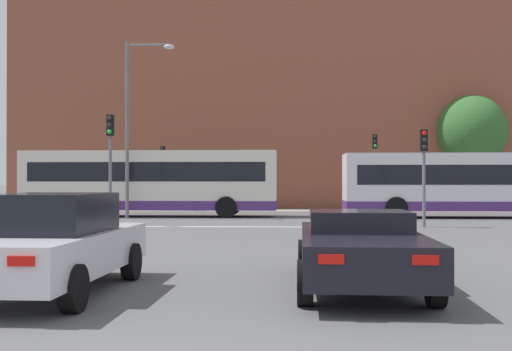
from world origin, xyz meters
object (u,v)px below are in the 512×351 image
object	(u,v)px
traffic_light_near_left	(110,151)
street_lamp_junction	(135,112)
traffic_light_near_right	(424,161)
traffic_light_far_right	(375,160)
traffic_light_far_left	(163,167)
car_roadster_right	(360,248)
pedestrian_waiting	(217,195)
car_saloon_left	(51,243)
pedestrian_walking_east	(238,193)
bus_crossing_lead	(151,181)
bus_crossing_trailing	(471,183)

from	to	relation	value
traffic_light_near_left	street_lamp_junction	xyz separation A→B (m)	(-0.17, 4.68, 2.02)
traffic_light_near_right	traffic_light_far_right	xyz separation A→B (m)	(-0.12, 12.52, 0.45)
traffic_light_far_left	street_lamp_junction	xyz separation A→B (m)	(0.20, -7.59, 2.36)
car_roadster_right	pedestrian_waiting	world-z (taller)	pedestrian_waiting
car_saloon_left	traffic_light_far_right	world-z (taller)	traffic_light_far_right
car_roadster_right	pedestrian_walking_east	xyz separation A→B (m)	(-4.04, 27.11, 0.37)
bus_crossing_lead	pedestrian_walking_east	distance (m)	7.83
traffic_light_far_left	street_lamp_junction	size ratio (longest dim) A/B	0.46
bus_crossing_lead	traffic_light_near_left	world-z (taller)	traffic_light_near_left
street_lamp_junction	traffic_light_far_left	bearing A→B (deg)	91.51
traffic_light_far_left	traffic_light_near_left	world-z (taller)	traffic_light_near_left
pedestrian_walking_east	car_saloon_left	bearing A→B (deg)	-173.35
pedestrian_waiting	bus_crossing_trailing	bearing A→B (deg)	62.20
traffic_light_near_left	traffic_light_near_right	bearing A→B (deg)	-0.68
car_roadster_right	pedestrian_waiting	size ratio (longest dim) A/B	3.13
bus_crossing_trailing	car_saloon_left	bearing A→B (deg)	-30.41
bus_crossing_lead	pedestrian_waiting	xyz separation A→B (m)	(2.50, 6.47, -0.78)
traffic_light_far_right	street_lamp_junction	xyz separation A→B (m)	(-11.92, -7.71, 1.96)
bus_crossing_trailing	traffic_light_near_left	size ratio (longest dim) A/B	2.76
bus_crossing_lead	traffic_light_near_right	distance (m)	13.37
bus_crossing_trailing	pedestrian_waiting	xyz separation A→B (m)	(-12.63, 6.71, -0.70)
bus_crossing_trailing	traffic_light_far_left	world-z (taller)	traffic_light_far_left
car_saloon_left	traffic_light_far_right	xyz separation A→B (m)	(8.57, 26.96, 2.15)
traffic_light_far_right	street_lamp_junction	world-z (taller)	street_lamp_junction
bus_crossing_lead	bus_crossing_trailing	xyz separation A→B (m)	(15.13, -0.23, -0.08)
pedestrian_waiting	pedestrian_walking_east	world-z (taller)	pedestrian_walking_east
bus_crossing_lead	pedestrian_waiting	bearing A→B (deg)	158.89
car_roadster_right	street_lamp_junction	bearing A→B (deg)	114.89
car_saloon_left	pedestrian_waiting	bearing A→B (deg)	92.44
traffic_light_far_right	pedestrian_walking_east	xyz separation A→B (m)	(-7.84, 0.85, -1.89)
traffic_light_far_left	bus_crossing_trailing	bearing A→B (deg)	-21.30
bus_crossing_lead	street_lamp_junction	distance (m)	3.63
bus_crossing_trailing	traffic_light_near_right	world-z (taller)	traffic_light_near_right
car_roadster_right	traffic_light_far_left	world-z (taller)	traffic_light_far_left
pedestrian_waiting	car_saloon_left	bearing A→B (deg)	1.14
traffic_light_near_right	traffic_light_far_right	world-z (taller)	traffic_light_far_right
car_roadster_right	traffic_light_near_left	size ratio (longest dim) A/B	1.15
car_roadster_right	pedestrian_waiting	distance (m)	27.23
car_saloon_left	bus_crossing_trailing	bearing A→B (deg)	61.05
car_roadster_right	pedestrian_waiting	bearing A→B (deg)	102.34
street_lamp_junction	pedestrian_waiting	world-z (taller)	street_lamp_junction
pedestrian_waiting	pedestrian_walking_east	xyz separation A→B (m)	(1.21, 0.39, 0.12)
car_roadster_right	traffic_light_far_right	bearing A→B (deg)	83.01
traffic_light_far_left	traffic_light_far_right	size ratio (longest dim) A/B	0.85
car_roadster_right	street_lamp_junction	size ratio (longest dim) A/B	0.61
car_roadster_right	pedestrian_walking_east	distance (m)	27.41
traffic_light_near_left	street_lamp_junction	world-z (taller)	street_lamp_junction
car_saloon_left	traffic_light_near_left	bearing A→B (deg)	103.74
car_roadster_right	traffic_light_far_left	size ratio (longest dim) A/B	1.32
car_saloon_left	traffic_light_far_left	bearing A→B (deg)	98.99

